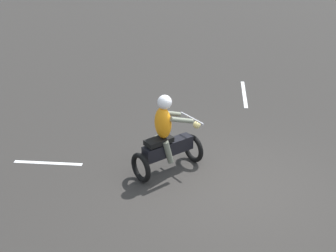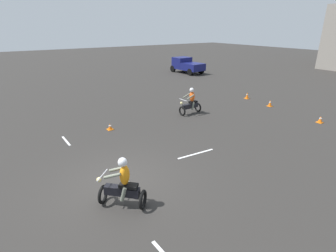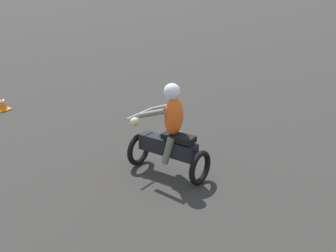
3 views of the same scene
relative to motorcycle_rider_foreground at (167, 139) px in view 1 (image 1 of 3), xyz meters
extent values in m
plane|color=#2D2B28|center=(-1.33, 0.43, -0.73)|extent=(120.00, 120.00, 0.00)
torus|color=black|center=(-0.49, -0.48, -0.43)|extent=(0.49, 0.50, 0.60)
torus|color=black|center=(0.44, 0.43, -0.43)|extent=(0.49, 0.50, 0.60)
cube|color=black|center=(-0.02, -0.02, -0.21)|extent=(0.95, 0.94, 0.28)
cube|color=black|center=(0.13, 0.13, 0.01)|extent=(0.58, 0.58, 0.10)
cylinder|color=silver|center=(-0.45, -0.44, 0.27)|extent=(0.52, 0.53, 0.04)
sphere|color=#F2E08C|center=(-0.55, -0.53, 0.09)|extent=(0.23, 0.23, 0.16)
ellipsoid|color=orange|center=(0.06, 0.06, 0.37)|extent=(0.48, 0.48, 0.64)
cylinder|color=slate|center=(-0.29, -0.01, 0.42)|extent=(0.45, 0.45, 0.27)
cylinder|color=slate|center=(-0.01, -0.29, 0.42)|extent=(0.45, 0.45, 0.27)
cylinder|color=slate|center=(-0.05, 0.15, -0.21)|extent=(0.26, 0.26, 0.51)
cylinder|color=slate|center=(0.14, -0.05, -0.21)|extent=(0.26, 0.26, 0.51)
sphere|color=white|center=(0.03, 0.03, 0.79)|extent=(0.40, 0.40, 0.28)
cube|color=silver|center=(2.49, 0.03, -0.72)|extent=(1.45, 0.17, 0.01)
cube|color=silver|center=(-1.59, -4.44, -0.72)|extent=(0.19, 2.01, 0.01)
camera|label=1|loc=(-1.14, 8.04, 4.20)|focal=50.00mm
camera|label=2|loc=(6.36, -2.60, 4.51)|focal=28.00mm
camera|label=3|loc=(-0.20, 11.86, 3.03)|focal=50.00mm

